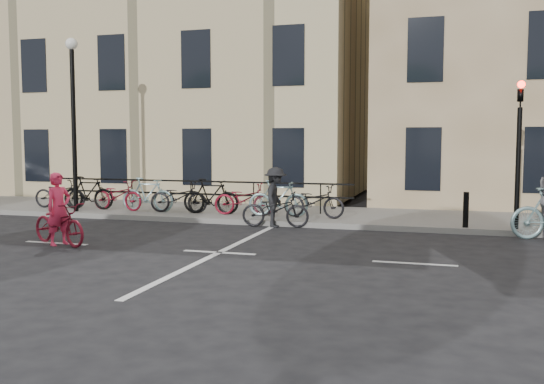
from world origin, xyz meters
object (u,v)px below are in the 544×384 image
(lamp_post, at_px, (73,103))
(cyclist_dark, at_px, (275,204))
(traffic_light, at_px, (519,136))
(cyclist_pink, at_px, (59,220))

(lamp_post, bearing_deg, cyclist_dark, -4.34)
(lamp_post, distance_m, cyclist_dark, 7.19)
(lamp_post, bearing_deg, traffic_light, -0.27)
(lamp_post, height_order, cyclist_dark, lamp_post)
(traffic_light, xyz_separation_m, cyclist_pink, (-10.00, -4.49, -1.89))
(traffic_light, distance_m, lamp_post, 12.74)
(lamp_post, xyz_separation_m, cyclist_dark, (6.58, -0.50, -2.85))
(lamp_post, height_order, cyclist_pink, lamp_post)
(traffic_light, relative_size, lamp_post, 0.74)
(traffic_light, bearing_deg, cyclist_pink, -155.82)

